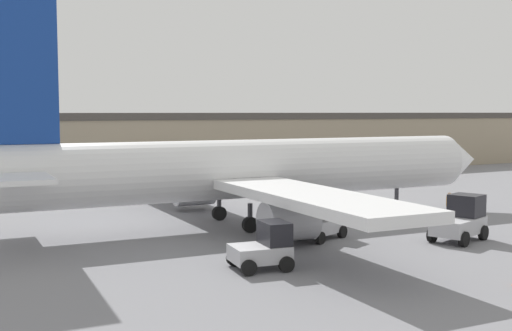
{
  "coord_description": "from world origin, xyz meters",
  "views": [
    {
      "loc": [
        -18.91,
        -33.78,
        6.83
      ],
      "look_at": [
        0.0,
        0.0,
        3.6
      ],
      "focal_mm": 45.0,
      "sensor_mm": 36.0,
      "label": 1
    }
  ],
  "objects_px": {
    "airplane": "(240,169)",
    "baggage_tug": "(461,220)",
    "ground_crew_worker": "(449,205)",
    "pushback_tug": "(265,247)",
    "belt_loader_truck": "(320,220)"
  },
  "relations": [
    {
      "from": "baggage_tug",
      "to": "pushback_tug",
      "type": "distance_m",
      "value": 12.27
    },
    {
      "from": "airplane",
      "to": "ground_crew_worker",
      "type": "height_order",
      "value": "airplane"
    },
    {
      "from": "belt_loader_truck",
      "to": "pushback_tug",
      "type": "relative_size",
      "value": 1.33
    },
    {
      "from": "baggage_tug",
      "to": "belt_loader_truck",
      "type": "xyz_separation_m",
      "value": [
        -6.23,
        4.14,
        -0.11
      ]
    },
    {
      "from": "ground_crew_worker",
      "to": "pushback_tug",
      "type": "bearing_deg",
      "value": 172.72
    },
    {
      "from": "airplane",
      "to": "baggage_tug",
      "type": "bearing_deg",
      "value": -46.27
    },
    {
      "from": "belt_loader_truck",
      "to": "airplane",
      "type": "bearing_deg",
      "value": 87.57
    },
    {
      "from": "pushback_tug",
      "to": "baggage_tug",
      "type": "bearing_deg",
      "value": 9.81
    },
    {
      "from": "baggage_tug",
      "to": "airplane",
      "type": "bearing_deg",
      "value": 112.04
    },
    {
      "from": "airplane",
      "to": "pushback_tug",
      "type": "height_order",
      "value": "airplane"
    },
    {
      "from": "airplane",
      "to": "pushback_tug",
      "type": "distance_m",
      "value": 11.04
    },
    {
      "from": "baggage_tug",
      "to": "pushback_tug",
      "type": "height_order",
      "value": "baggage_tug"
    },
    {
      "from": "pushback_tug",
      "to": "airplane",
      "type": "bearing_deg",
      "value": 76.4
    },
    {
      "from": "ground_crew_worker",
      "to": "pushback_tug",
      "type": "height_order",
      "value": "pushback_tug"
    },
    {
      "from": "baggage_tug",
      "to": "belt_loader_truck",
      "type": "relative_size",
      "value": 1.04
    }
  ]
}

